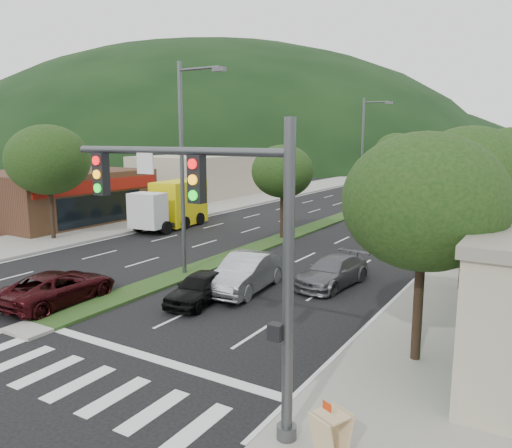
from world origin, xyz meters
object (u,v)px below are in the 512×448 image
Objects in this scene: tree_r_a at (424,202)px; tree_med_near at (283,172)px; tree_r_d at (509,157)px; a_frame_sign at (331,432)px; streetlight_mid at (365,149)px; car_queue_d at (401,231)px; tree_med_far at (397,152)px; sedan_silver at (246,272)px; suv_maroon at (59,287)px; box_truck at (173,206)px; traffic_signal at (224,229)px; car_queue_a at (199,288)px; streetlight_near at (185,159)px; tree_l_a at (48,160)px; tree_r_b at (469,175)px; car_queue_c at (373,215)px; motorhome at (408,204)px; car_queue_b at (333,271)px; tree_r_c at (492,171)px.

tree_med_near is at bearing 130.60° from tree_r_a.
tree_r_d is 32.02m from a_frame_sign.
car_queue_d is at bearing -60.19° from streetlight_mid.
tree_r_d is 18.44m from tree_med_far.
tree_med_far is 37.03m from sedan_silver.
streetlight_mid is (-11.79, 3.00, 0.40)m from tree_r_d.
box_truck reaches higher than suv_maroon.
traffic_signal is 9.67m from car_queue_a.
box_truck is at bearing 133.44° from streetlight_near.
sedan_silver is at bearing 65.65° from car_queue_a.
tree_l_a is at bearing 59.50° from box_truck.
tree_r_b is 1.65× the size of car_queue_c.
tree_med_far is at bearing -95.27° from suv_maroon.
tree_r_d is at bearing 29.87° from motorhome.
tree_r_b is 16.41m from motorhome.
traffic_signal is 12.44m from car_queue_b.
tree_r_b is at bearing 90.00° from tree_r_a.
tree_l_a is (-12.50, -8.00, 0.75)m from tree_med_near.
tree_med_near is (-12.00, 14.00, -0.39)m from tree_r_a.
streetlight_mid is at bearing 90.00° from streetlight_near.
streetlight_near is at bearing -103.76° from motorhome.
tree_r_b is (-0.00, 8.00, 0.22)m from tree_r_a.
streetlight_mid is 9.18m from motorhome.
traffic_signal reaches higher than car_queue_a.
tree_r_c is at bearing 45.49° from streetlight_near.
tree_r_c is (0.00, 16.00, -0.07)m from tree_r_a.
traffic_signal reaches higher than car_queue_d.
streetlight_mid is (-11.79, 29.00, 0.76)m from tree_r_a.
tree_r_b is at bearing -26.57° from tree_med_near.
car_queue_a is at bearing -85.32° from tree_med_far.
tree_l_a is 19.89m from car_queue_b.
tree_r_d is 1.70× the size of car_queue_c.
car_queue_d is at bearing 70.65° from car_queue_a.
box_truck is at bearing 136.46° from sedan_silver.
tree_med_far is 18.28m from car_queue_c.
tree_l_a is at bearing 166.24° from tree_r_a.
sedan_silver reaches higher than car_queue_c.
car_queue_c reaches higher than car_queue_d.
motorhome is at bearing 73.44° from streetlight_near.
suv_maroon is 5.63m from car_queue_a.
tree_med_near is at bearing 96.73° from car_queue_a.
tree_r_b is 1.07× the size of tree_r_c.
tree_r_b is 1.00× the size of tree_med_far.
box_truck is (-8.98, -26.30, -3.42)m from tree_med_far.
tree_r_d is at bearing -14.27° from streetlight_mid.
streetlight_mid is at bearing 122.27° from car_queue_c.
motorhome is at bearing 96.49° from traffic_signal.
tree_l_a is 17.19m from sedan_silver.
streetlight_mid is 36.88m from a_frame_sign.
box_truck is at bearing -67.80° from suv_maroon.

